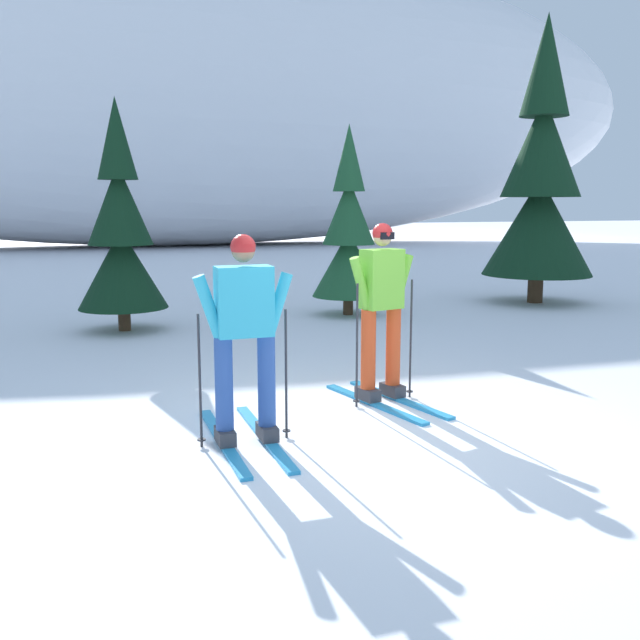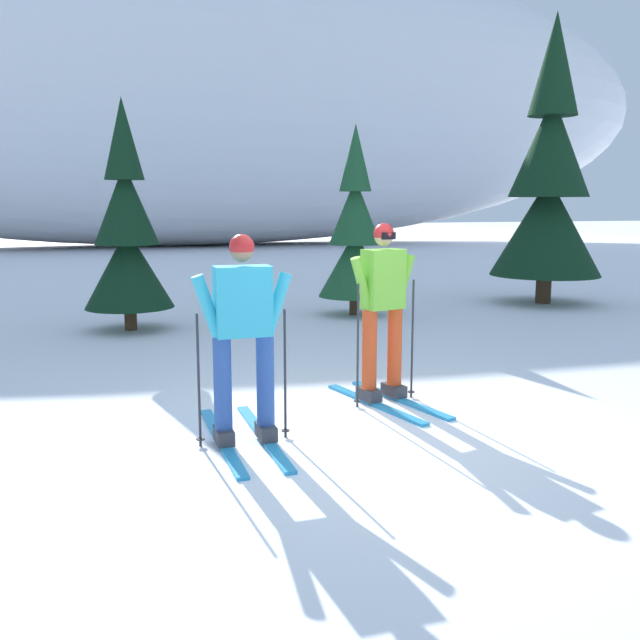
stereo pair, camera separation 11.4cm
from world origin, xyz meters
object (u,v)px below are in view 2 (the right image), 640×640
Objects in this scene: skier_cyan_jacket at (243,335)px; skier_lime_jacket at (383,309)px; pine_tree_far_right at (549,185)px; pine_tree_center_left at (127,235)px; pine_tree_center_right at (355,237)px.

skier_lime_jacket is at bearing 27.93° from skier_cyan_jacket.
skier_lime_jacket is 0.32× the size of pine_tree_far_right.
skier_cyan_jacket is at bearing -83.96° from pine_tree_center_left.
skier_lime_jacket is at bearing -66.10° from pine_tree_center_left.
skier_cyan_jacket is at bearing -152.07° from skier_lime_jacket.
skier_lime_jacket is 5.68m from pine_tree_center_right.
pine_tree_far_right reaches higher than skier_cyan_jacket.
pine_tree_center_right reaches higher than skier_lime_jacket.
pine_tree_far_right reaches higher than pine_tree_center_left.
pine_tree_center_left reaches higher than skier_cyan_jacket.
skier_cyan_jacket is 5.94m from pine_tree_center_left.
pine_tree_center_left is (-2.23, 5.03, 0.56)m from skier_lime_jacket.
pine_tree_center_right reaches higher than skier_cyan_jacket.
pine_tree_center_left is 8.19m from pine_tree_far_right.
pine_tree_center_left is 1.07× the size of pine_tree_center_right.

